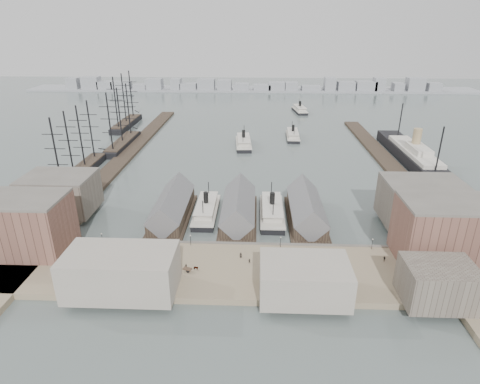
{
  "coord_description": "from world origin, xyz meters",
  "views": [
    {
      "loc": [
        6.36,
        -123.0,
        71.1
      ],
      "look_at": [
        0.0,
        30.0,
        6.0
      ],
      "focal_mm": 30.0,
      "sensor_mm": 36.0,
      "label": 1
    }
  ],
  "objects_px": {
    "horse_cart_right": "(274,267)",
    "ocean_steamer": "(414,156)",
    "horse_cart_left": "(114,252)",
    "tram": "(419,263)",
    "ferry_docked_west": "(206,209)",
    "horse_cart_center": "(193,269)"
  },
  "relations": [
    {
      "from": "ferry_docked_west",
      "to": "horse_cart_center",
      "type": "relative_size",
      "value": 5.99
    },
    {
      "from": "horse_cart_left",
      "to": "horse_cart_right",
      "type": "bearing_deg",
      "value": -61.33
    },
    {
      "from": "tram",
      "to": "horse_cart_right",
      "type": "relative_size",
      "value": 2.04
    },
    {
      "from": "ocean_steamer",
      "to": "horse_cart_center",
      "type": "relative_size",
      "value": 19.63
    },
    {
      "from": "horse_cart_left",
      "to": "ocean_steamer",
      "type": "bearing_deg",
      "value": -16.61
    },
    {
      "from": "ferry_docked_west",
      "to": "horse_cart_center",
      "type": "height_order",
      "value": "ferry_docked_west"
    },
    {
      "from": "horse_cart_center",
      "to": "horse_cart_right",
      "type": "relative_size",
      "value": 1.03
    },
    {
      "from": "ferry_docked_west",
      "to": "ocean_steamer",
      "type": "distance_m",
      "value": 125.21
    },
    {
      "from": "tram",
      "to": "ferry_docked_west",
      "type": "bearing_deg",
      "value": 149.55
    },
    {
      "from": "horse_cart_left",
      "to": "tram",
      "type": "bearing_deg",
      "value": -56.69
    },
    {
      "from": "ocean_steamer",
      "to": "tram",
      "type": "relative_size",
      "value": 9.92
    },
    {
      "from": "ferry_docked_west",
      "to": "ocean_steamer",
      "type": "height_order",
      "value": "ocean_steamer"
    },
    {
      "from": "tram",
      "to": "horse_cart_left",
      "type": "distance_m",
      "value": 95.48
    },
    {
      "from": "ocean_steamer",
      "to": "horse_cart_right",
      "type": "relative_size",
      "value": 20.2
    },
    {
      "from": "horse_cart_center",
      "to": "horse_cart_right",
      "type": "distance_m",
      "value": 24.64
    },
    {
      "from": "ferry_docked_west",
      "to": "horse_cart_right",
      "type": "xyz_separation_m",
      "value": [
        25.47,
        -39.91,
        0.33
      ]
    },
    {
      "from": "horse_cart_right",
      "to": "ferry_docked_west",
      "type": "bearing_deg",
      "value": 7.67
    },
    {
      "from": "horse_cart_right",
      "to": "ocean_steamer",
      "type": "bearing_deg",
      "value": -61.23
    },
    {
      "from": "ferry_docked_west",
      "to": "horse_cart_left",
      "type": "bearing_deg",
      "value": -127.45
    },
    {
      "from": "horse_cart_left",
      "to": "ferry_docked_west",
      "type": "bearing_deg",
      "value": -1.98
    },
    {
      "from": "horse_cart_left",
      "to": "horse_cart_right",
      "type": "distance_m",
      "value": 51.72
    },
    {
      "from": "ocean_steamer",
      "to": "horse_cart_right",
      "type": "height_order",
      "value": "ocean_steamer"
    }
  ]
}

